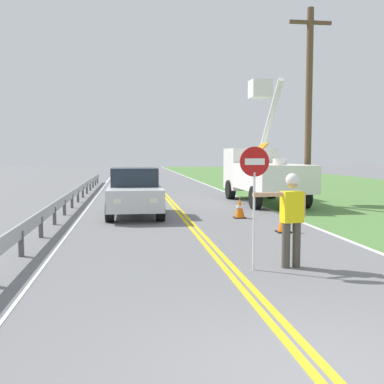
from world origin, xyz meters
TOP-DOWN VIEW (x-y plane):
  - ground_plane at (0.00, 0.00)m, footprint 160.00×160.00m
  - grass_verge_right at (11.60, 20.00)m, footprint 16.00×110.00m
  - centerline_yellow_left at (-0.09, 20.00)m, footprint 0.11×110.00m
  - centerline_yellow_right at (0.09, 20.00)m, footprint 0.11×110.00m
  - edge_line_right at (3.60, 20.00)m, footprint 0.12×110.00m
  - edge_line_left at (-3.60, 20.00)m, footprint 0.12×110.00m
  - flagger_worker at (1.19, 4.45)m, footprint 1.08×0.29m
  - stop_sign_paddle at (0.43, 4.35)m, footprint 0.56×0.04m
  - utility_bucket_truck at (4.06, 16.43)m, footprint 2.67×6.85m
  - oncoming_sedan_nearest at (-1.70, 12.41)m, footprint 1.92×4.11m
  - utility_pole_near at (5.63, 14.91)m, footprint 1.80×0.28m
  - traffic_cone_lead at (2.40, 8.40)m, footprint 0.40×0.40m
  - traffic_cone_mid at (1.86, 11.43)m, footprint 0.40×0.40m
  - guardrail_left_shoulder at (-4.20, 16.45)m, footprint 0.10×32.00m

SIDE VIEW (x-z plane):
  - ground_plane at x=0.00m, z-range 0.00..0.00m
  - grass_verge_right at x=11.60m, z-range 0.00..0.01m
  - centerline_yellow_left at x=-0.09m, z-range 0.00..0.01m
  - centerline_yellow_right at x=0.09m, z-range 0.00..0.01m
  - edge_line_right at x=3.60m, z-range 0.00..0.01m
  - edge_line_left at x=-3.60m, z-range 0.00..0.01m
  - traffic_cone_lead at x=2.40m, z-range -0.01..0.69m
  - traffic_cone_mid at x=1.86m, z-range -0.01..0.69m
  - guardrail_left_shoulder at x=-4.20m, z-range 0.16..0.87m
  - oncoming_sedan_nearest at x=-1.70m, z-range -0.02..1.68m
  - flagger_worker at x=1.19m, z-range 0.13..1.96m
  - utility_bucket_truck at x=4.06m, z-range -1.35..4.18m
  - stop_sign_paddle at x=0.43m, z-range 0.54..2.87m
  - utility_pole_near at x=5.63m, z-range 0.18..8.40m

